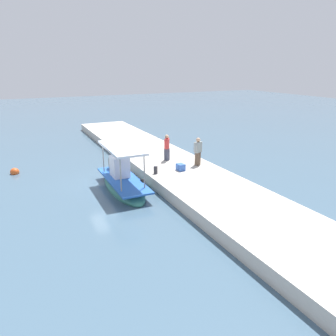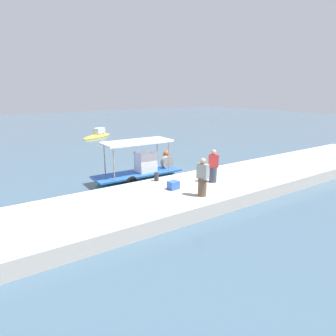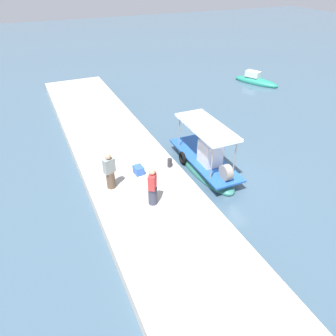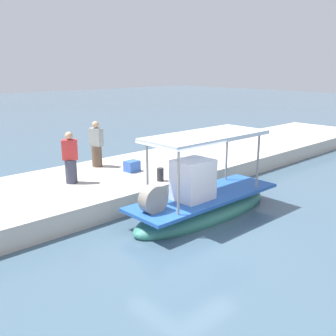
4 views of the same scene
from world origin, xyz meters
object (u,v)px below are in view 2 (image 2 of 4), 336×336
(fisherman_near_bollard, at_px, (213,167))
(moored_boat_near, at_px, (97,136))
(mooring_bollard, at_px, (156,177))
(marker_buoy, at_px, (167,154))
(fisherman_by_crate, at_px, (202,179))
(cargo_crate, at_px, (173,185))
(main_fishing_boat, at_px, (139,176))

(fisherman_near_bollard, distance_m, moored_boat_near, 22.59)
(mooring_bollard, distance_m, moored_boat_near, 21.09)
(fisherman_near_bollard, bearing_deg, mooring_bollard, 141.26)
(fisherman_near_bollard, xyz_separation_m, marker_buoy, (3.52, 9.53, -1.35))
(mooring_bollard, bearing_deg, fisherman_near_bollard, -38.74)
(fisherman_near_bollard, xyz_separation_m, fisherman_by_crate, (-1.89, -1.31, 0.02))
(cargo_crate, xyz_separation_m, moored_boat_near, (4.86, 22.19, -0.70))
(mooring_bollard, relative_size, cargo_crate, 0.88)
(main_fishing_boat, xyz_separation_m, fisherman_by_crate, (0.40, -5.26, 1.03))
(moored_boat_near, bearing_deg, main_fishing_boat, -104.32)
(fisherman_near_bollard, bearing_deg, marker_buoy, 69.73)
(fisherman_near_bollard, distance_m, marker_buoy, 10.25)
(fisherman_near_bollard, distance_m, mooring_bollard, 3.08)
(main_fishing_boat, bearing_deg, cargo_crate, -92.15)
(mooring_bollard, xyz_separation_m, marker_buoy, (5.88, 7.64, -0.78))
(fisherman_by_crate, bearing_deg, marker_buoy, 63.48)
(mooring_bollard, relative_size, marker_buoy, 0.80)
(cargo_crate, relative_size, moored_boat_near, 0.11)
(fisherman_near_bollard, distance_m, cargo_crate, 2.51)
(mooring_bollard, relative_size, moored_boat_near, 0.10)
(main_fishing_boat, relative_size, moored_boat_near, 1.19)
(fisherman_near_bollard, bearing_deg, main_fishing_boat, 120.12)
(fisherman_by_crate, height_order, marker_buoy, fisherman_by_crate)
(main_fishing_boat, height_order, fisherman_by_crate, main_fishing_boat)
(fisherman_near_bollard, xyz_separation_m, mooring_bollard, (-2.36, 1.89, -0.57))
(cargo_crate, bearing_deg, fisherman_near_bollard, -5.39)
(fisherman_near_bollard, height_order, marker_buoy, fisherman_near_bollard)
(fisherman_near_bollard, height_order, fisherman_by_crate, fisherman_by_crate)
(main_fishing_boat, distance_m, marker_buoy, 8.07)
(main_fishing_boat, bearing_deg, marker_buoy, 43.91)
(marker_buoy, bearing_deg, main_fishing_boat, -136.09)
(fisherman_near_bollard, bearing_deg, moored_boat_near, 83.82)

